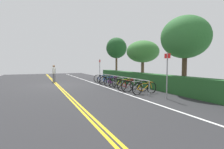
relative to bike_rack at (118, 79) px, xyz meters
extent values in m
cube|color=#2B2B2D|center=(-3.19, -4.21, -0.67)|extent=(34.41, 12.83, 0.05)
cube|color=gold|center=(-3.19, -4.29, -0.64)|extent=(30.97, 0.10, 0.00)
cube|color=gold|center=(-3.19, -4.13, -0.64)|extent=(30.97, 0.10, 0.00)
cube|color=white|center=(-3.19, -0.95, -0.64)|extent=(30.97, 0.12, 0.00)
cylinder|color=#9EA0A5|center=(-3.97, 0.00, -0.23)|extent=(0.05, 0.05, 0.83)
cylinder|color=#9EA0A5|center=(-2.38, 0.00, -0.23)|extent=(0.05, 0.05, 0.83)
cylinder|color=#9EA0A5|center=(-0.79, 0.00, -0.23)|extent=(0.05, 0.05, 0.83)
cylinder|color=#9EA0A5|center=(0.79, 0.00, -0.23)|extent=(0.05, 0.05, 0.83)
cylinder|color=#9EA0A5|center=(2.38, 0.00, -0.23)|extent=(0.05, 0.05, 0.83)
cylinder|color=#9EA0A5|center=(3.97, 0.00, -0.23)|extent=(0.05, 0.05, 0.83)
cylinder|color=#9EA0A5|center=(0.00, 0.00, 0.19)|extent=(7.93, 0.04, 0.04)
torus|color=black|center=(-3.28, 0.62, -0.29)|extent=(0.30, 0.74, 0.76)
torus|color=black|center=(-3.62, -0.37, -0.29)|extent=(0.30, 0.74, 0.76)
cylinder|color=#1947B7|center=(-3.41, 0.25, -0.20)|extent=(0.23, 0.58, 0.52)
cylinder|color=#1947B7|center=(-3.43, 0.18, 0.02)|extent=(0.27, 0.69, 0.07)
cylinder|color=#1947B7|center=(-3.52, -0.09, -0.22)|extent=(0.09, 0.17, 0.47)
cylinder|color=#1947B7|center=(-3.56, -0.20, -0.37)|extent=(0.16, 0.37, 0.19)
cylinder|color=#1947B7|center=(-3.58, -0.26, -0.14)|extent=(0.12, 0.26, 0.32)
cylinder|color=#1947B7|center=(-3.29, 0.57, -0.13)|extent=(0.08, 0.14, 0.35)
cube|color=black|center=(-3.55, -0.15, 0.04)|extent=(0.14, 0.22, 0.05)
cylinder|color=#1947B7|center=(-3.31, 0.52, 0.09)|extent=(0.44, 0.18, 0.03)
torus|color=black|center=(-2.61, 0.67, -0.30)|extent=(0.12, 0.75, 0.75)
torus|color=black|center=(-2.69, -0.39, -0.30)|extent=(0.12, 0.75, 0.75)
cylinder|color=silver|center=(-2.64, 0.27, -0.22)|extent=(0.08, 0.61, 0.51)
cylinder|color=silver|center=(-2.64, 0.20, 0.01)|extent=(0.09, 0.72, 0.07)
cylinder|color=silver|center=(-2.67, -0.09, -0.23)|extent=(0.05, 0.17, 0.46)
cylinder|color=silver|center=(-2.68, -0.20, -0.38)|extent=(0.07, 0.39, 0.19)
cylinder|color=silver|center=(-2.68, -0.27, -0.15)|extent=(0.06, 0.26, 0.32)
cylinder|color=silver|center=(-2.61, 0.62, -0.14)|extent=(0.05, 0.14, 0.34)
cube|color=black|center=(-2.67, -0.15, 0.02)|extent=(0.10, 0.21, 0.05)
cylinder|color=silver|center=(-2.62, 0.56, 0.08)|extent=(0.46, 0.06, 0.03)
torus|color=black|center=(-1.65, 0.45, -0.31)|extent=(0.07, 0.73, 0.73)
torus|color=black|center=(-1.67, -0.57, -0.31)|extent=(0.07, 0.73, 0.73)
cylinder|color=#1947B7|center=(-1.66, 0.07, -0.22)|extent=(0.05, 0.58, 0.50)
cylinder|color=#1947B7|center=(-1.66, 0.00, -0.01)|extent=(0.05, 0.69, 0.07)
cylinder|color=#1947B7|center=(-1.67, -0.28, -0.24)|extent=(0.04, 0.17, 0.45)
cylinder|color=#1947B7|center=(-1.67, -0.39, -0.38)|extent=(0.04, 0.37, 0.18)
cylinder|color=#1947B7|center=(-1.67, -0.46, -0.17)|extent=(0.04, 0.25, 0.31)
cylinder|color=#1947B7|center=(-1.65, 0.40, -0.15)|extent=(0.04, 0.14, 0.33)
cube|color=black|center=(-1.67, -0.35, 0.01)|extent=(0.08, 0.20, 0.05)
cylinder|color=#1947B7|center=(-1.65, 0.35, 0.06)|extent=(0.46, 0.04, 0.03)
torus|color=black|center=(-0.93, 0.39, -0.30)|extent=(0.21, 0.74, 0.74)
torus|color=black|center=(-0.72, -0.55, -0.30)|extent=(0.21, 0.74, 0.74)
cylinder|color=purple|center=(-0.85, 0.04, -0.22)|extent=(0.15, 0.55, 0.51)
cylinder|color=purple|center=(-0.84, -0.02, 0.00)|extent=(0.17, 0.65, 0.07)
cylinder|color=purple|center=(-0.78, -0.28, -0.24)|extent=(0.07, 0.16, 0.45)
cylinder|color=purple|center=(-0.76, -0.38, -0.38)|extent=(0.11, 0.35, 0.19)
cylinder|color=purple|center=(-0.74, -0.44, -0.16)|extent=(0.09, 0.24, 0.31)
cylinder|color=purple|center=(-0.92, 0.34, -0.14)|extent=(0.06, 0.14, 0.34)
cube|color=black|center=(-0.77, -0.34, 0.02)|extent=(0.12, 0.21, 0.05)
cylinder|color=purple|center=(-0.91, 0.30, 0.07)|extent=(0.46, 0.13, 0.03)
torus|color=black|center=(-0.03, 0.62, -0.29)|extent=(0.12, 0.77, 0.77)
torus|color=black|center=(0.06, -0.45, -0.29)|extent=(0.12, 0.77, 0.77)
cylinder|color=white|center=(0.00, 0.22, -0.20)|extent=(0.09, 0.61, 0.53)
cylinder|color=white|center=(0.01, 0.15, 0.03)|extent=(0.10, 0.73, 0.07)
cylinder|color=white|center=(0.03, -0.15, -0.22)|extent=(0.05, 0.18, 0.48)
cylinder|color=white|center=(0.04, -0.26, -0.37)|extent=(0.07, 0.39, 0.19)
cylinder|color=white|center=(0.05, -0.33, -0.14)|extent=(0.06, 0.27, 0.33)
cylinder|color=white|center=(-0.02, 0.56, -0.12)|extent=(0.05, 0.14, 0.35)
cube|color=black|center=(0.04, -0.22, 0.05)|extent=(0.10, 0.21, 0.05)
cylinder|color=white|center=(-0.02, 0.51, 0.10)|extent=(0.46, 0.07, 0.03)
torus|color=black|center=(0.93, 0.56, -0.32)|extent=(0.25, 0.71, 0.72)
torus|color=black|center=(0.66, -0.41, -0.32)|extent=(0.25, 0.71, 0.72)
cylinder|color=yellow|center=(0.83, 0.20, -0.23)|extent=(0.19, 0.57, 0.49)
cylinder|color=yellow|center=(0.81, 0.13, -0.02)|extent=(0.22, 0.68, 0.07)
cylinder|color=yellow|center=(0.73, -0.14, -0.25)|extent=(0.08, 0.17, 0.44)
cylinder|color=yellow|center=(0.70, -0.24, -0.39)|extent=(0.13, 0.37, 0.18)
cylinder|color=yellow|center=(0.69, -0.31, -0.18)|extent=(0.10, 0.25, 0.30)
cylinder|color=yellow|center=(0.92, 0.51, -0.16)|extent=(0.07, 0.14, 0.33)
cube|color=black|center=(0.72, -0.20, -0.01)|extent=(0.13, 0.21, 0.05)
cylinder|color=yellow|center=(0.90, 0.47, 0.05)|extent=(0.45, 0.15, 0.03)
torus|color=black|center=(1.74, 0.41, -0.30)|extent=(0.12, 0.76, 0.75)
torus|color=black|center=(1.83, -0.61, -0.30)|extent=(0.12, 0.76, 0.75)
cylinder|color=red|center=(1.77, 0.03, -0.21)|extent=(0.08, 0.59, 0.52)
cylinder|color=red|center=(1.78, -0.04, 0.02)|extent=(0.09, 0.70, 0.07)
cylinder|color=red|center=(1.80, -0.32, -0.23)|extent=(0.05, 0.17, 0.46)
cylinder|color=red|center=(1.81, -0.43, -0.38)|extent=(0.07, 0.37, 0.19)
cylinder|color=red|center=(1.82, -0.50, -0.15)|extent=(0.06, 0.26, 0.32)
cylinder|color=red|center=(1.75, 0.36, -0.13)|extent=(0.05, 0.14, 0.34)
cube|color=black|center=(1.81, -0.38, 0.03)|extent=(0.10, 0.21, 0.05)
cylinder|color=red|center=(1.75, 0.31, 0.08)|extent=(0.46, 0.07, 0.03)
torus|color=black|center=(2.67, 0.48, -0.29)|extent=(0.19, 0.76, 0.77)
torus|color=black|center=(2.48, -0.60, -0.29)|extent=(0.19, 0.76, 0.77)
cylinder|color=silver|center=(2.60, 0.07, -0.20)|extent=(0.15, 0.62, 0.52)
cylinder|color=silver|center=(2.59, 0.00, 0.03)|extent=(0.17, 0.74, 0.07)
cylinder|color=silver|center=(2.53, -0.29, -0.22)|extent=(0.07, 0.18, 0.47)
cylinder|color=silver|center=(2.51, -0.41, -0.37)|extent=(0.11, 0.40, 0.19)
cylinder|color=silver|center=(2.50, -0.48, -0.14)|extent=(0.08, 0.27, 0.32)
cylinder|color=silver|center=(2.66, 0.43, -0.12)|extent=(0.06, 0.15, 0.35)
cube|color=black|center=(2.52, -0.36, 0.04)|extent=(0.11, 0.21, 0.05)
cylinder|color=silver|center=(2.65, 0.37, 0.10)|extent=(0.46, 0.11, 0.03)
torus|color=black|center=(3.40, 0.63, -0.31)|extent=(0.09, 0.72, 0.72)
torus|color=black|center=(3.45, -0.46, -0.31)|extent=(0.09, 0.72, 0.72)
cylinder|color=orange|center=(3.42, 0.22, -0.23)|extent=(0.06, 0.62, 0.50)
cylinder|color=orange|center=(3.42, 0.15, -0.01)|extent=(0.07, 0.75, 0.07)
cylinder|color=orange|center=(3.43, -0.15, -0.25)|extent=(0.04, 0.18, 0.44)
cylinder|color=orange|center=(3.44, -0.27, -0.39)|extent=(0.05, 0.40, 0.18)
cylinder|color=orange|center=(3.44, -0.34, -0.17)|extent=(0.05, 0.27, 0.31)
cylinder|color=orange|center=(3.40, 0.57, -0.15)|extent=(0.04, 0.14, 0.33)
cube|color=black|center=(3.43, -0.22, 0.00)|extent=(0.09, 0.20, 0.05)
cylinder|color=orange|center=(3.40, 0.52, 0.05)|extent=(0.46, 0.05, 0.03)
cylinder|color=slate|center=(-5.64, -4.29, -0.23)|extent=(0.14, 0.14, 0.84)
cylinder|color=slate|center=(-5.38, -4.18, -0.23)|extent=(0.14, 0.14, 0.84)
cylinder|color=silver|center=(-5.51, -4.23, 0.49)|extent=(0.32, 0.32, 0.59)
sphere|color=#8C6647|center=(-5.51, -4.23, 0.93)|extent=(0.23, 0.23, 0.23)
cylinder|color=silver|center=(-5.70, -4.31, 0.46)|extent=(0.09, 0.09, 0.55)
cylinder|color=silver|center=(-5.33, -4.16, 0.46)|extent=(0.09, 0.09, 0.55)
cylinder|color=gray|center=(-4.40, 0.15, 0.49)|extent=(0.06, 0.06, 2.28)
cube|color=red|center=(-4.40, 0.15, 1.45)|extent=(0.36, 0.03, 0.24)
cylinder|color=gray|center=(5.05, 0.27, 0.55)|extent=(0.06, 0.06, 2.39)
cube|color=red|center=(5.05, 0.27, 1.57)|extent=(0.36, 0.07, 0.24)
cube|color=#235626|center=(1.50, 1.93, -0.11)|extent=(16.93, 0.82, 1.07)
cylinder|color=brown|center=(-5.74, 2.74, 0.64)|extent=(0.23, 0.23, 2.57)
ellipsoid|color=#1C4C21|center=(-5.74, 2.74, 2.99)|extent=(2.38, 2.38, 2.38)
cylinder|color=brown|center=(-0.90, 2.99, 0.37)|extent=(0.27, 0.27, 2.03)
ellipsoid|color=#387533|center=(-0.90, 2.99, 2.27)|extent=(2.93, 2.93, 1.97)
cylinder|color=#473323|center=(3.93, 2.77, 0.50)|extent=(0.30, 0.30, 2.29)
ellipsoid|color=#2D6B30|center=(3.93, 2.77, 2.84)|extent=(3.00, 3.00, 2.66)
camera|label=1|loc=(11.48, -5.82, 1.17)|focal=26.32mm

